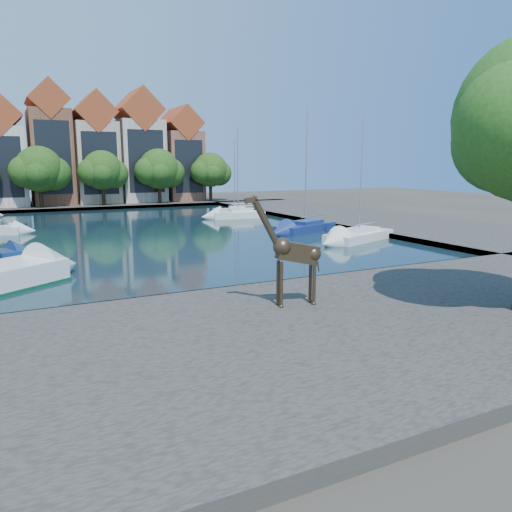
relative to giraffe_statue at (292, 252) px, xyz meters
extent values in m
plane|color=#38332B|center=(0.32, 4.16, -2.72)|extent=(160.00, 160.00, 0.00)
cube|color=black|center=(0.32, 28.16, -2.68)|extent=(38.00, 50.00, 0.08)
cube|color=#45423C|center=(0.32, -2.84, -2.47)|extent=(50.00, 14.00, 0.50)
cube|color=#45423C|center=(0.32, 60.16, -2.47)|extent=(60.00, 16.00, 0.50)
cube|color=#45423C|center=(25.32, 28.16, -2.47)|extent=(14.00, 52.00, 0.50)
cube|color=silver|center=(-10.18, 60.16, 3.03)|extent=(6.37, 9.00, 10.50)
cube|color=black|center=(-10.18, 55.68, 3.03)|extent=(5.20, 0.05, 7.88)
cube|color=brown|center=(-3.68, 60.16, 4.28)|extent=(5.39, 9.00, 13.00)
cube|color=#A74921|center=(-3.68, 60.16, 11.99)|extent=(5.44, 9.18, 5.44)
cube|color=black|center=(-3.68, 55.68, 4.28)|extent=(4.40, 0.05, 9.75)
cube|color=tan|center=(2.32, 60.16, 3.53)|extent=(5.88, 9.00, 11.50)
cube|color=#A74921|center=(2.32, 60.16, 10.60)|extent=(5.94, 9.18, 5.94)
cube|color=black|center=(2.32, 55.68, 3.53)|extent=(4.80, 0.05, 8.62)
cube|color=beige|center=(8.82, 60.16, 3.78)|extent=(6.37, 9.00, 12.00)
cube|color=#A74921|center=(8.82, 60.16, 11.21)|extent=(6.43, 9.18, 6.43)
cube|color=black|center=(8.82, 55.68, 3.78)|extent=(5.20, 0.05, 9.00)
cube|color=brown|center=(15.32, 60.16, 3.03)|extent=(5.39, 9.00, 10.50)
cube|color=#A74921|center=(15.32, 60.16, 9.49)|extent=(5.44, 9.18, 5.44)
cube|color=black|center=(15.32, 55.68, 3.03)|extent=(4.40, 0.05, 7.88)
cylinder|color=#332114|center=(-5.68, 54.66, -0.62)|extent=(0.50, 0.50, 3.20)
sphere|color=#173B11|center=(-5.68, 54.66, 2.78)|extent=(6.00, 6.00, 6.00)
sphere|color=#173B11|center=(-3.88, 54.96, 2.18)|extent=(4.50, 4.50, 4.50)
sphere|color=#173B11|center=(-7.33, 54.26, 2.48)|extent=(4.20, 4.20, 4.20)
cylinder|color=#332114|center=(2.32, 54.66, -0.62)|extent=(0.50, 0.50, 3.20)
sphere|color=#173B11|center=(2.32, 54.66, 2.60)|extent=(5.40, 5.40, 5.40)
sphere|color=#173B11|center=(3.94, 54.96, 2.06)|extent=(4.05, 4.05, 4.05)
sphere|color=#173B11|center=(0.84, 54.26, 2.33)|extent=(3.78, 3.78, 3.78)
cylinder|color=#332114|center=(10.32, 54.66, -0.62)|extent=(0.50, 0.50, 3.20)
sphere|color=#173B11|center=(10.32, 54.66, 2.72)|extent=(5.80, 5.80, 5.80)
sphere|color=#173B11|center=(12.06, 54.96, 2.14)|extent=(4.35, 4.35, 4.35)
sphere|color=#173B11|center=(8.73, 54.26, 2.43)|extent=(4.06, 4.06, 4.06)
cylinder|color=#332114|center=(18.32, 54.66, -0.62)|extent=(0.50, 0.50, 3.20)
sphere|color=#173B11|center=(18.32, 54.66, 2.54)|extent=(5.20, 5.20, 5.20)
sphere|color=#173B11|center=(19.88, 54.96, 2.02)|extent=(3.90, 3.90, 3.90)
sphere|color=#173B11|center=(16.89, 54.26, 2.28)|extent=(3.64, 3.64, 3.64)
cylinder|color=#3D2F1E|center=(-0.54, -0.11, -1.28)|extent=(0.14, 0.14, 1.88)
cylinder|color=#3D2F1E|center=(-0.47, 0.28, -1.28)|extent=(0.14, 0.14, 1.88)
cylinder|color=#3D2F1E|center=(0.88, -0.35, -1.28)|extent=(0.14, 0.14, 1.88)
cylinder|color=#3D2F1E|center=(0.94, 0.04, -1.28)|extent=(0.14, 0.14, 1.88)
cube|color=#3D2F1E|center=(0.25, -0.04, -0.03)|extent=(1.88, 0.80, 1.10)
cylinder|color=#3D2F1E|center=(-1.07, 0.18, 1.20)|extent=(1.23, 0.47, 1.95)
cube|color=#3D2F1E|center=(-1.71, 0.29, 2.15)|extent=(0.54, 0.25, 0.30)
cube|color=silver|center=(15.32, 14.88, -2.19)|extent=(7.32, 4.63, 0.91)
cube|color=silver|center=(15.32, 14.88, -1.89)|extent=(3.42, 2.62, 0.50)
cylinder|color=#B2B2B7|center=(15.32, 14.88, 2.84)|extent=(0.12, 0.12, 9.57)
cube|color=navy|center=(14.20, 21.23, -2.18)|extent=(7.03, 4.64, 0.93)
cube|color=navy|center=(14.20, 21.23, -1.87)|extent=(3.30, 2.60, 0.52)
cylinder|color=#B2B2B7|center=(14.20, 21.23, 3.33)|extent=(0.12, 0.12, 10.50)
cube|color=silver|center=(13.60, 34.52, -2.16)|extent=(6.17, 2.87, 0.97)
cube|color=silver|center=(13.60, 34.52, -1.84)|extent=(2.78, 1.80, 0.54)
cylinder|color=#B2B2B7|center=(13.60, 34.52, 2.81)|extent=(0.13, 0.13, 9.40)
cube|color=silver|center=(15.32, 39.19, -2.22)|extent=(4.65, 2.53, 0.85)
cube|color=silver|center=(15.32, 39.19, -1.94)|extent=(2.13, 1.50, 0.47)
cylinder|color=#B2B2B7|center=(15.32, 39.19, 2.21)|extent=(0.11, 0.11, 8.39)
camera|label=1|loc=(-10.32, -17.08, 3.56)|focal=35.00mm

